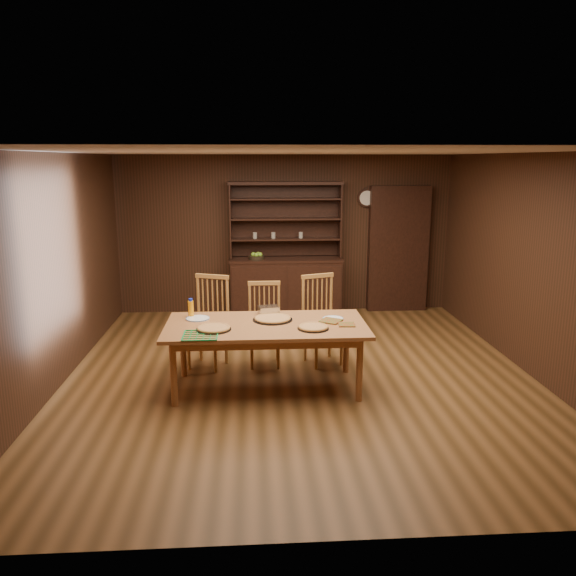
{
  "coord_description": "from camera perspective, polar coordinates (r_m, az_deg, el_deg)",
  "views": [
    {
      "loc": [
        -0.55,
        -6.28,
        2.52
      ],
      "look_at": [
        -0.12,
        0.4,
        0.98
      ],
      "focal_mm": 35.0,
      "sensor_mm": 36.0,
      "label": 1
    }
  ],
  "objects": [
    {
      "name": "chair_center",
      "position": [
        7.02,
        -2.4,
        -3.37
      ],
      "size": [
        0.43,
        0.41,
        1.04
      ],
      "rotation": [
        0.0,
        0.0,
        -0.01
      ],
      "color": "#C78744",
      "rests_on": "floor"
    },
    {
      "name": "fruit_bowl",
      "position": [
        9.1,
        -3.21,
        3.21
      ],
      "size": [
        0.26,
        0.26,
        0.12
      ],
      "color": "black",
      "rests_on": "china_hutch"
    },
    {
      "name": "cooling_rack",
      "position": [
        5.85,
        -8.88,
        -4.74
      ],
      "size": [
        0.43,
        0.43,
        0.02
      ],
      "primitive_type": null,
      "rotation": [
        0.0,
        0.0,
        -0.29
      ],
      "color": "#0C9C46",
      "rests_on": "dining_table"
    },
    {
      "name": "wall_clock",
      "position": [
        9.45,
        7.99,
        9.05
      ],
      "size": [
        0.3,
        0.05,
        0.3
      ],
      "color": "black",
      "rests_on": "room_shell"
    },
    {
      "name": "chair_left",
      "position": [
        7.02,
        -7.95,
        -3.03
      ],
      "size": [
        0.59,
        0.58,
        1.13
      ],
      "rotation": [
        0.0,
        0.0,
        -0.36
      ],
      "color": "#C78744",
      "rests_on": "floor"
    },
    {
      "name": "room_shell",
      "position": [
        6.38,
        1.28,
        4.44
      ],
      "size": [
        6.0,
        6.0,
        6.0
      ],
      "color": "silver",
      "rests_on": "floor"
    },
    {
      "name": "plate_right",
      "position": [
        6.38,
        4.59,
        -3.12
      ],
      "size": [
        0.24,
        0.24,
        0.02
      ],
      "color": "white",
      "rests_on": "dining_table"
    },
    {
      "name": "pizza_right",
      "position": [
        6.02,
        2.57,
        -4.0
      ],
      "size": [
        0.34,
        0.34,
        0.04
      ],
      "color": "black",
      "rests_on": "dining_table"
    },
    {
      "name": "pizza_center",
      "position": [
        6.34,
        -1.57,
        -3.12
      ],
      "size": [
        0.45,
        0.45,
        0.04
      ],
      "color": "black",
      "rests_on": "dining_table"
    },
    {
      "name": "pot_holder_a",
      "position": [
        6.18,
        5.97,
        -3.71
      ],
      "size": [
        0.19,
        0.19,
        0.01
      ],
      "primitive_type": "cube",
      "rotation": [
        0.0,
        0.0,
        -0.07
      ],
      "color": "#AF1A14",
      "rests_on": "dining_table"
    },
    {
      "name": "china_hutch",
      "position": [
        9.26,
        -0.23,
        0.93
      ],
      "size": [
        1.84,
        0.52,
        2.17
      ],
      "color": "black",
      "rests_on": "floor"
    },
    {
      "name": "pot_holder_b",
      "position": [
        6.3,
        4.36,
        -3.35
      ],
      "size": [
        0.29,
        0.29,
        0.02
      ],
      "primitive_type": "cube",
      "rotation": [
        0.0,
        0.0,
        -0.56
      ],
      "color": "#AF1A14",
      "rests_on": "dining_table"
    },
    {
      "name": "dining_table",
      "position": [
        6.21,
        -2.23,
        -4.26
      ],
      "size": [
        2.21,
        1.1,
        0.75
      ],
      "color": "#A9693A",
      "rests_on": "floor"
    },
    {
      "name": "floor",
      "position": [
        6.79,
        1.21,
        -8.84
      ],
      "size": [
        6.0,
        6.0,
        0.0
      ],
      "primitive_type": "plane",
      "color": "brown",
      "rests_on": "ground"
    },
    {
      "name": "juice_bottle",
      "position": [
        6.53,
        -9.84,
        -2.05
      ],
      "size": [
        0.06,
        0.06,
        0.22
      ],
      "color": "#FF9A0D",
      "rests_on": "dining_table"
    },
    {
      "name": "foil_dish",
      "position": [
        6.58,
        -1.99,
        -2.25
      ],
      "size": [
        0.26,
        0.21,
        0.09
      ],
      "primitive_type": "cube",
      "rotation": [
        0.0,
        0.0,
        0.21
      ],
      "color": "white",
      "rests_on": "dining_table"
    },
    {
      "name": "pizza_left",
      "position": [
        6.03,
        -7.57,
        -4.07
      ],
      "size": [
        0.37,
        0.37,
        0.04
      ],
      "color": "black",
      "rests_on": "dining_table"
    },
    {
      "name": "doorway",
      "position": [
        9.62,
        11.12,
        3.9
      ],
      "size": [
        1.0,
        0.18,
        2.1
      ],
      "primitive_type": "cube",
      "color": "black",
      "rests_on": "floor"
    },
    {
      "name": "chair_right",
      "position": [
        7.08,
        3.33,
        -2.87
      ],
      "size": [
        0.58,
        0.56,
        1.12
      ],
      "rotation": [
        0.0,
        0.0,
        0.33
      ],
      "color": "#C78744",
      "rests_on": "floor"
    },
    {
      "name": "plate_left",
      "position": [
        6.45,
        -9.16,
        -3.07
      ],
      "size": [
        0.27,
        0.27,
        0.02
      ],
      "color": "white",
      "rests_on": "dining_table"
    }
  ]
}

